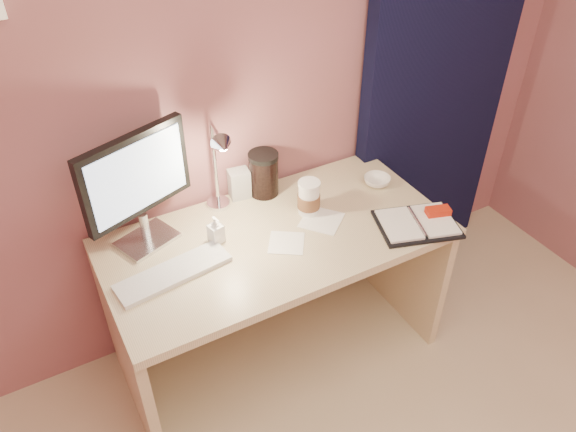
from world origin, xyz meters
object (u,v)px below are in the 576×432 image
monitor (135,182)px  coffee_cup (309,198)px  lotion_bottle (216,230)px  product_box (239,184)px  keyboard (173,273)px  desk (269,264)px  desk_lamp (228,163)px  bowl (377,181)px  dark_jar (264,176)px  planner (419,222)px

monitor → coffee_cup: monitor is taller
lotion_bottle → product_box: product_box is taller
product_box → keyboard: bearing=-134.9°
monitor → keyboard: size_ratio=1.11×
desk → product_box: 0.38m
desk → desk_lamp: size_ratio=3.23×
coffee_cup → bowl: coffee_cup is taller
dark_jar → product_box: size_ratio=1.36×
dark_jar → keyboard: bearing=-150.3°
monitor → lotion_bottle: size_ratio=4.12×
desk → lotion_bottle: bearing=178.4°
keyboard → product_box: size_ratio=3.28×
bowl → coffee_cup: bearing=-175.6°
dark_jar → lotion_bottle: bearing=-147.1°
dark_jar → product_box: dark_jar is taller
dark_jar → product_box: 0.11m
lotion_bottle → desk_lamp: 0.27m
coffee_cup → desk_lamp: 0.38m
bowl → lotion_bottle: lotion_bottle is taller
desk → desk_lamp: bearing=133.1°
monitor → bowl: (1.04, -0.12, -0.27)m
planner → coffee_cup: 0.47m
keyboard → dark_jar: (0.54, 0.31, 0.08)m
planner → lotion_bottle: size_ratio=3.25×
product_box → desk_lamp: 0.26m
dark_jar → planner: bearing=-48.4°
monitor → keyboard: monitor is taller
product_box → planner: bearing=-36.6°
desk → coffee_cup: bearing=-2.2°
coffee_cup → lotion_bottle: bearing=178.1°
planner → lotion_bottle: lotion_bottle is taller
monitor → product_box: 0.52m
desk_lamp → lotion_bottle: bearing=-128.5°
bowl → monitor: bearing=173.7°
keyboard → desk_lamp: size_ratio=1.01×
coffee_cup → lotion_bottle: 0.42m
bowl → product_box: product_box is taller
bowl → desk_lamp: 0.73m
coffee_cup → lotion_bottle: size_ratio=1.31×
desk_lamp → product_box: bearing=61.7°
monitor → dark_jar: monitor is taller
desk → bowl: size_ratio=11.53×
planner → dark_jar: size_ratio=2.11×
dark_jar → coffee_cup: bearing=-65.5°
lotion_bottle → desk_lamp: (0.12, 0.11, 0.21)m
desk → product_box: (-0.02, 0.24, 0.29)m
keyboard → product_box: product_box is taller
planner → lotion_bottle: 0.84m
monitor → product_box: monitor is taller
keyboard → dark_jar: bearing=22.1°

